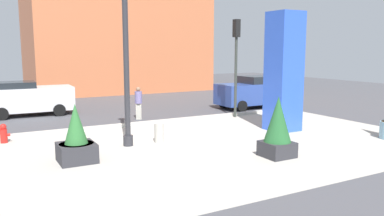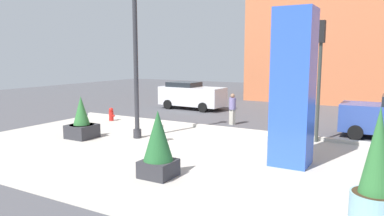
{
  "view_description": "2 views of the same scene",
  "coord_description": "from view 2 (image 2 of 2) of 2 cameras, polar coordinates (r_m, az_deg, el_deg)",
  "views": [
    {
      "loc": [
        -7.28,
        -13.93,
        3.56
      ],
      "look_at": [
        0.18,
        -0.49,
        1.24
      ],
      "focal_mm": 36.66,
      "sensor_mm": 36.0,
      "label": 1
    },
    {
      "loc": [
        7.39,
        -12.83,
        3.61
      ],
      "look_at": [
        0.02,
        0.12,
        1.47
      ],
      "focal_mm": 33.71,
      "sensor_mm": 36.0,
      "label": 2
    }
  ],
  "objects": [
    {
      "name": "car_curb_west",
      "position": [
        24.86,
        -0.08,
        2.04
      ],
      "size": [
        4.56,
        2.23,
        1.85
      ],
      "color": "silver",
      "rests_on": "ground_plane"
    },
    {
      "name": "lamp_post",
      "position": [
        15.88,
        -8.9,
        8.15
      ],
      "size": [
        0.44,
        0.44,
        7.43
      ],
      "color": "#2D2D33",
      "rests_on": "ground_plane"
    },
    {
      "name": "curb_strip",
      "position": [
        17.93,
        4.7,
        -3.2
      ],
      "size": [
        18.0,
        0.24,
        0.16
      ],
      "primitive_type": "cube",
      "color": "#B7B2A8",
      "rests_on": "ground_plane"
    },
    {
      "name": "potted_plant_by_pillar",
      "position": [
        8.76,
        27.09,
        -9.64
      ],
      "size": [
        1.0,
        1.0,
        2.59
      ],
      "color": "#7AA8B7",
      "rests_on": "ground_plane"
    },
    {
      "name": "traffic_light_corner",
      "position": [
        15.86,
        19.6,
        6.85
      ],
      "size": [
        0.28,
        0.42,
        5.06
      ],
      "color": "#333833",
      "rests_on": "ground_plane"
    },
    {
      "name": "concrete_bollard",
      "position": [
        15.44,
        -5.19,
        -3.95
      ],
      "size": [
        0.36,
        0.36,
        0.75
      ],
      "primitive_type": "cylinder",
      "color": "#B2ADA3",
      "rests_on": "ground_plane"
    },
    {
      "name": "plaza_pavement",
      "position": [
        13.6,
        -4.53,
        -7.23
      ],
      "size": [
        18.0,
        10.0,
        0.02
      ],
      "primitive_type": "cube",
      "color": "#ADA89E",
      "rests_on": "ground_plane"
    },
    {
      "name": "potted_plant_near_left",
      "position": [
        16.69,
        -17.06,
        -2.1
      ],
      "size": [
        1.13,
        1.13,
        1.88
      ],
      "color": "#2D2D33",
      "rests_on": "ground_plane"
    },
    {
      "name": "pedestrian_crossing",
      "position": [
        19.2,
        6.41,
        0.08
      ],
      "size": [
        0.47,
        0.47,
        1.66
      ],
      "color": "#B2AD9E",
      "rests_on": "ground_plane"
    },
    {
      "name": "ground_plane",
      "position": [
        18.74,
        5.84,
        -2.97
      ],
      "size": [
        60.0,
        60.0,
        0.0
      ],
      "primitive_type": "plane",
      "color": "#47474C"
    },
    {
      "name": "fire_hydrant",
      "position": [
        20.8,
        -12.65,
        -0.98
      ],
      "size": [
        0.36,
        0.26,
        0.75
      ],
      "color": "red",
      "rests_on": "ground_plane"
    },
    {
      "name": "art_pillar_blue",
      "position": [
        12.26,
        15.72,
        3.02
      ],
      "size": [
        1.23,
        1.23,
        5.14
      ],
      "primitive_type": "cube",
      "color": "blue",
      "rests_on": "ground_plane"
    },
    {
      "name": "potted_plant_curbside",
      "position": [
        10.84,
        -5.37,
        -5.89
      ],
      "size": [
        0.96,
        0.96,
        2.03
      ],
      "color": "#2D2D33",
      "rests_on": "ground_plane"
    }
  ]
}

